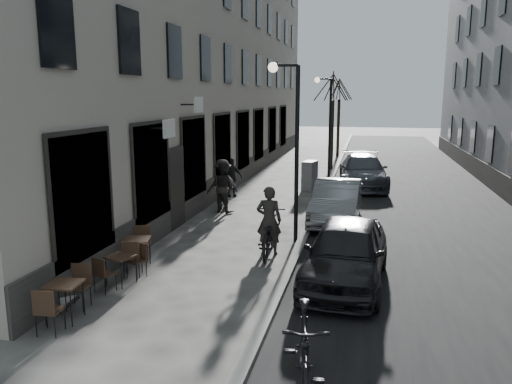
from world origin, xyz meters
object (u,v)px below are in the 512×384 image
at_px(streetlamp_near, 291,133).
at_px(car_near, 346,252).
at_px(car_far, 363,171).
at_px(bistro_set_a, 64,298).
at_px(pedestrian_mid, 222,184).
at_px(bistro_set_c, 137,250).
at_px(pedestrian_far, 231,177).
at_px(bistro_set_b, 121,267).
at_px(sign_board, 64,285).
at_px(utility_cabinet, 310,176).
at_px(tree_far, 339,88).
at_px(car_mid, 337,202).
at_px(streetlamp_far, 327,116).
at_px(pedestrian_near, 223,187).
at_px(moped, 304,354).
at_px(tree_near, 333,87).
at_px(bicycle, 269,234).

bearing_deg(streetlamp_near, car_near, -59.62).
distance_m(streetlamp_near, car_far, 9.94).
distance_m(bistro_set_a, pedestrian_mid, 9.72).
bearing_deg(pedestrian_mid, bistro_set_c, 54.51).
height_order(bistro_set_c, pedestrian_far, pedestrian_far).
height_order(bistro_set_b, sign_board, sign_board).
height_order(utility_cabinet, car_far, car_far).
xyz_separation_m(tree_far, bistro_set_a, (-3.42, -27.06, -4.21)).
distance_m(bistro_set_b, utility_cabinet, 12.55).
distance_m(tree_far, utility_cabinet, 13.52).
bearing_deg(tree_far, car_mid, -86.58).
bearing_deg(sign_board, tree_far, 78.06).
bearing_deg(streetlamp_far, bistro_set_c, -102.44).
relative_size(sign_board, utility_cabinet, 0.73).
distance_m(bistro_set_b, pedestrian_near, 7.37).
bearing_deg(pedestrian_near, car_near, 152.45).
distance_m(tree_far, moped, 28.81).
bearing_deg(tree_near, bistro_set_a, -99.22).
distance_m(bistro_set_a, pedestrian_near, 9.28).
distance_m(tree_near, car_mid, 13.08).
xyz_separation_m(bistro_set_a, pedestrian_mid, (0.24, 9.71, 0.48)).
bearing_deg(utility_cabinet, pedestrian_far, -133.15).
distance_m(streetlamp_far, car_mid, 9.80).
bearing_deg(sign_board, utility_cabinet, 72.04).
xyz_separation_m(sign_board, pedestrian_near, (0.89, 8.56, 0.54)).
bearing_deg(pedestrian_mid, utility_cabinet, -155.33).
bearing_deg(sign_board, car_near, 19.76).
bearing_deg(moped, sign_board, 148.97).
relative_size(bistro_set_a, sign_board, 1.58).
relative_size(tree_far, pedestrian_far, 3.54).
height_order(streetlamp_near, car_near, streetlamp_near).
bearing_deg(pedestrian_mid, bicycle, 85.43).
distance_m(car_near, car_far, 12.40).
xyz_separation_m(utility_cabinet, moped, (1.74, -15.59, -0.02)).
height_order(tree_far, pedestrian_mid, tree_far).
bearing_deg(car_near, pedestrian_near, 131.50).
bearing_deg(car_mid, streetlamp_near, -112.65).
bearing_deg(bicycle, bistro_set_c, 27.41).
bearing_deg(car_near, tree_near, 99.60).
relative_size(pedestrian_near, pedestrian_mid, 1.00).
xyz_separation_m(tree_far, car_far, (1.87, -11.56, -3.92)).
relative_size(pedestrian_far, car_mid, 0.38).
height_order(car_far, moped, car_far).
bearing_deg(utility_cabinet, sign_board, -91.93).
bearing_deg(bistro_set_b, streetlamp_far, 95.84).
relative_size(tree_far, car_mid, 1.35).
bearing_deg(bistro_set_c, tree_far, 67.46).
bearing_deg(tree_near, car_near, -84.71).
distance_m(streetlamp_near, moped, 8.03).
bearing_deg(car_near, car_mid, 100.10).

